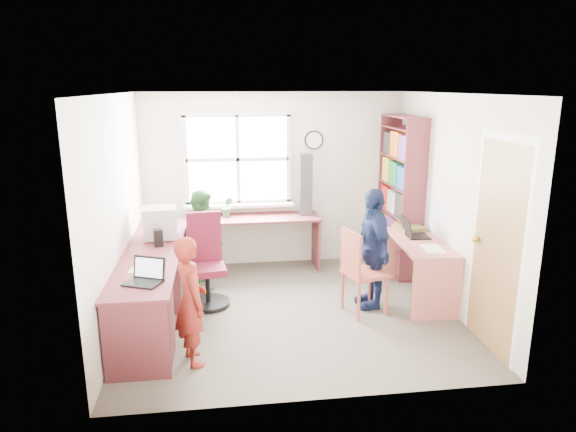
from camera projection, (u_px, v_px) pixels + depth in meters
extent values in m
cube|color=#494239|center=(291.00, 312.00, 5.81)|extent=(3.60, 3.40, 0.02)
cube|color=white|center=(291.00, 93.00, 5.21)|extent=(3.60, 3.40, 0.02)
cube|color=beige|center=(274.00, 180.00, 7.15)|extent=(3.60, 0.02, 2.40)
cube|color=beige|center=(322.00, 261.00, 3.87)|extent=(3.60, 0.02, 2.40)
cube|color=beige|center=(117.00, 214.00, 5.28)|extent=(0.02, 3.40, 2.40)
cube|color=beige|center=(451.00, 203.00, 5.74)|extent=(0.02, 3.40, 2.40)
cube|color=white|center=(238.00, 159.00, 6.99)|extent=(1.40, 0.01, 1.20)
cube|color=white|center=(238.00, 159.00, 6.99)|extent=(1.48, 0.04, 1.28)
cube|color=#9C7543|center=(496.00, 249.00, 4.78)|extent=(0.02, 0.82, 2.00)
sphere|color=gold|center=(475.00, 239.00, 5.09)|extent=(0.07, 0.07, 0.07)
cylinder|color=black|center=(314.00, 140.00, 7.06)|extent=(0.26, 0.03, 0.26)
cylinder|color=white|center=(314.00, 140.00, 7.04)|extent=(0.22, 0.01, 0.22)
cube|color=maroon|center=(152.00, 252.00, 5.53)|extent=(0.60, 2.70, 0.03)
cube|color=maroon|center=(258.00, 218.00, 6.96)|extent=(1.65, 0.56, 0.03)
cube|color=maroon|center=(154.00, 285.00, 5.62)|extent=(0.56, 0.03, 0.72)
cube|color=maroon|center=(136.00, 343.00, 4.36)|extent=(0.56, 0.03, 0.72)
cube|color=maroon|center=(166.00, 248.00, 6.89)|extent=(0.56, 0.03, 0.72)
cube|color=maroon|center=(316.00, 242.00, 7.15)|extent=(0.03, 0.52, 0.72)
cube|color=maroon|center=(142.00, 323.00, 4.71)|extent=(0.54, 0.45, 0.72)
cube|color=#C96E64|center=(422.00, 242.00, 6.00)|extent=(0.67, 1.29, 0.03)
cube|color=#C96E64|center=(437.00, 291.00, 5.50)|extent=(0.54, 0.07, 0.69)
cube|color=#C96E64|center=(406.00, 255.00, 6.67)|extent=(0.54, 0.07, 0.69)
cube|color=maroon|center=(414.00, 203.00, 6.41)|extent=(0.30, 0.02, 2.10)
cube|color=maroon|center=(388.00, 188.00, 7.37)|extent=(0.30, 0.02, 2.10)
cube|color=maroon|center=(405.00, 117.00, 6.64)|extent=(0.30, 1.00, 0.02)
cube|color=maroon|center=(396.00, 265.00, 7.14)|extent=(0.30, 1.00, 0.02)
cube|color=maroon|center=(398.00, 240.00, 7.05)|extent=(0.30, 1.00, 0.02)
cube|color=maroon|center=(399.00, 213.00, 6.95)|extent=(0.30, 1.00, 0.02)
cube|color=maroon|center=(401.00, 186.00, 6.86)|extent=(0.30, 1.00, 0.02)
cube|color=maroon|center=(402.00, 157.00, 6.77)|extent=(0.30, 1.00, 0.02)
cube|color=maroon|center=(404.00, 128.00, 6.67)|extent=(0.30, 1.00, 0.02)
cube|color=#B31E19|center=(405.00, 262.00, 6.81)|extent=(0.25, 0.28, 0.27)
cube|color=#194D9A|center=(397.00, 254.00, 7.12)|extent=(0.25, 0.30, 0.29)
cube|color=#1E8033|center=(390.00, 246.00, 7.41)|extent=(0.25, 0.26, 0.30)
cube|color=gold|center=(406.00, 235.00, 6.72)|extent=(0.25, 0.28, 0.30)
cube|color=#733380|center=(398.00, 227.00, 7.03)|extent=(0.25, 0.30, 0.32)
cube|color=orange|center=(391.00, 223.00, 7.32)|extent=(0.25, 0.26, 0.29)
cube|color=#262626|center=(408.00, 206.00, 6.62)|extent=(0.25, 0.28, 0.32)
cube|color=beige|center=(399.00, 202.00, 6.94)|extent=(0.25, 0.30, 0.29)
cube|color=#B31E19|center=(392.00, 196.00, 7.22)|extent=(0.25, 0.26, 0.30)
cube|color=#194D9A|center=(410.00, 178.00, 6.53)|extent=(0.25, 0.28, 0.29)
cube|color=#1E8033|center=(401.00, 173.00, 6.84)|extent=(0.25, 0.30, 0.30)
cube|color=gold|center=(394.00, 169.00, 7.13)|extent=(0.25, 0.26, 0.32)
cube|color=#733380|center=(411.00, 148.00, 6.44)|extent=(0.25, 0.28, 0.30)
cube|color=orange|center=(403.00, 144.00, 6.74)|extent=(0.25, 0.30, 0.32)
cube|color=#262626|center=(395.00, 143.00, 7.04)|extent=(0.25, 0.26, 0.29)
cylinder|color=black|center=(209.00, 303.00, 5.96)|extent=(0.56, 0.56, 0.04)
cylinder|color=black|center=(208.00, 287.00, 5.91)|extent=(0.06, 0.06, 0.37)
cube|color=#5A1022|center=(207.00, 269.00, 5.85)|extent=(0.46, 0.46, 0.08)
cube|color=#5A1022|center=(204.00, 236.00, 5.95)|extent=(0.40, 0.12, 0.59)
cylinder|color=#AB4B39|center=(359.00, 301.00, 5.52)|extent=(0.04, 0.04, 0.45)
cylinder|color=#AB4B39|center=(387.00, 296.00, 5.66)|extent=(0.04, 0.04, 0.45)
cylinder|color=#AB4B39|center=(343.00, 289.00, 5.84)|extent=(0.04, 0.04, 0.45)
cylinder|color=#AB4B39|center=(370.00, 285.00, 5.98)|extent=(0.04, 0.04, 0.45)
cube|color=#AB4B39|center=(365.00, 273.00, 5.69)|extent=(0.51, 0.51, 0.04)
cube|color=#AB4B39|center=(351.00, 253.00, 5.56)|extent=(0.13, 0.39, 0.50)
cube|color=silver|center=(160.00, 238.00, 5.97)|extent=(0.30, 0.25, 0.02)
cube|color=silver|center=(160.00, 223.00, 5.92)|extent=(0.41, 0.38, 0.36)
cube|color=#3F72F2|center=(176.00, 222.00, 5.96)|extent=(0.03, 0.30, 0.26)
cube|color=black|center=(143.00, 283.00, 4.61)|extent=(0.38, 0.34, 0.02)
cube|color=black|center=(149.00, 268.00, 4.70)|extent=(0.31, 0.18, 0.21)
cube|color=white|center=(149.00, 268.00, 4.69)|extent=(0.27, 0.14, 0.17)
cube|color=black|center=(417.00, 235.00, 6.18)|extent=(0.27, 0.36, 0.02)
cube|color=black|center=(407.00, 226.00, 6.14)|extent=(0.08, 0.35, 0.23)
cube|color=#3F72F2|center=(407.00, 226.00, 6.14)|extent=(0.06, 0.30, 0.18)
cube|color=black|center=(158.00, 238.00, 5.66)|extent=(0.11, 0.11, 0.19)
cube|color=black|center=(160.00, 224.00, 6.25)|extent=(0.11, 0.11, 0.18)
cube|color=black|center=(306.00, 184.00, 6.98)|extent=(0.17, 0.15, 0.84)
cube|color=red|center=(409.00, 228.00, 6.41)|extent=(0.37, 0.37, 0.06)
cube|color=silver|center=(143.00, 268.00, 5.01)|extent=(0.26, 0.33, 0.00)
cube|color=silver|center=(433.00, 249.00, 5.70)|extent=(0.24, 0.33, 0.00)
imported|color=#327E40|center=(227.00, 207.00, 6.92)|extent=(0.16, 0.13, 0.28)
imported|color=maroon|center=(191.00, 301.00, 4.61)|extent=(0.41, 0.51, 1.20)
imported|color=#2E692A|center=(203.00, 238.00, 6.44)|extent=(0.57, 0.67, 1.24)
imported|color=#162146|center=(372.00, 248.00, 5.80)|extent=(0.39, 0.83, 1.38)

